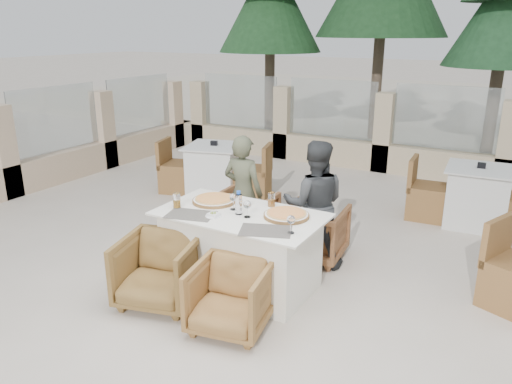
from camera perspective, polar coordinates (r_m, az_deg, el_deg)
The scene contains 26 objects.
ground at distance 5.19m, azimuth -1.44°, elevation -10.03°, with size 80.00×80.00×0.00m, color beige.
sand_patch at distance 18.22m, azimuth 22.41°, elevation 9.09°, with size 30.00×16.00×0.01m, color beige.
perimeter_wall_far at distance 9.17m, azimuth 14.43°, elevation 7.21°, with size 10.00×0.34×1.60m, color #C3AF8A, non-canonical shape.
perimeter_wall_left at distance 8.91m, azimuth -21.71°, elevation 6.19°, with size 0.34×7.00×1.60m, color beige, non-canonical shape.
pine_far_left at distance 12.40m, azimuth 1.64°, elevation 19.52°, with size 2.42×2.42×5.50m, color #1E4822.
pine_centre at distance 11.14m, azimuth 26.53°, elevation 16.60°, with size 2.20×2.20×5.00m, color #204A27.
dining_table at distance 4.93m, azimuth -1.75°, elevation -6.64°, with size 1.60×0.90×0.77m, color white, non-canonical shape.
placemat_near_left at distance 4.78m, azimuth -7.48°, elevation -2.58°, with size 0.45×0.30×0.00m, color #5E5951.
placemat_near_right at distance 4.38m, azimuth 1.11°, elevation -4.43°, with size 0.45×0.30×0.00m, color #5A544D.
pizza_left at distance 5.09m, azimuth -4.80°, elevation -0.85°, with size 0.45×0.45×0.06m, color orange.
pizza_right at distance 4.69m, azimuth 3.50°, elevation -2.56°, with size 0.43×0.43×0.06m, color orange.
water_bottle at distance 4.72m, azimuth -1.99°, elevation -1.22°, with size 0.07×0.07×0.23m, color #BCDEF7.
wine_glass_centre at distance 4.85m, azimuth -2.60°, elevation -1.00°, with size 0.08×0.08×0.18m, color white, non-canonical shape.
wine_glass_near at distance 4.65m, azimuth -1.01°, elevation -1.84°, with size 0.08×0.08×0.18m, color white, non-canonical shape.
wine_glass_corner at distance 4.30m, azimuth 4.01°, elevation -3.58°, with size 0.08×0.08×0.18m, color white, non-canonical shape.
beer_glass_left at distance 4.97m, azimuth -9.05°, elevation -0.97°, with size 0.07×0.07×0.15m, color orange.
beer_glass_right at distance 4.95m, azimuth 1.78°, elevation -0.86°, with size 0.07×0.07×0.14m, color orange.
olive_dish at distance 4.71m, azimuth -4.91°, elevation -2.57°, with size 0.11×0.11×0.04m, color white, non-canonical shape.
armchair_far_left at distance 5.91m, azimuth -1.40°, elevation -3.07°, with size 0.67×0.69×0.63m, color #9C6238.
armchair_far_right at distance 5.60m, azimuth 6.73°, elevation -4.56°, with size 0.65×0.67×0.61m, color brown.
armchair_near_left at distance 4.76m, azimuth -11.02°, elevation -8.80°, with size 0.69×0.71×0.65m, color brown.
armchair_near_right at distance 4.31m, azimuth -2.97°, elevation -11.92°, with size 0.63×0.65×0.59m, color olive.
diner_left at distance 5.69m, azimuth -1.48°, elevation -0.10°, with size 0.49×0.32×1.34m, color #52563E.
diner_right at distance 5.30m, azimuth 6.68°, elevation -1.41°, with size 0.67×0.52×1.38m, color #343739.
bg_table_a at distance 7.71m, azimuth -4.74°, elevation 2.54°, with size 1.64×0.82×0.77m, color silver, non-canonical shape.
bg_table_b at distance 7.05m, azimuth 23.95°, elevation -0.50°, with size 1.64×0.82×0.77m, color silver, non-canonical shape.
Camera 1 is at (2.40, -3.90, 2.45)m, focal length 35.00 mm.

